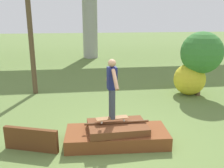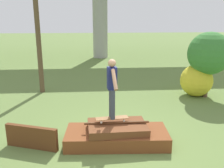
% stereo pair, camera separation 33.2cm
% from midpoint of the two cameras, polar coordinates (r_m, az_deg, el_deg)
% --- Properties ---
extents(ground_plane, '(80.00, 80.00, 0.00)m').
position_cam_midpoint_polar(ground_plane, '(6.64, -0.38, -13.33)').
color(ground_plane, olive).
extents(scrap_pile, '(2.65, 1.20, 0.60)m').
position_cam_midpoint_polar(scrap_pile, '(6.53, -0.36, -11.54)').
color(scrap_pile, brown).
rests_on(scrap_pile, ground_plane).
extents(scrap_plank_loose, '(1.34, 0.56, 0.58)m').
position_cam_midpoint_polar(scrap_plank_loose, '(6.54, -19.45, -11.88)').
color(scrap_plank_loose, '#5B3319').
rests_on(scrap_plank_loose, ground_plane).
extents(skateboard, '(0.85, 0.31, 0.09)m').
position_cam_midpoint_polar(skateboard, '(6.38, -1.51, -7.83)').
color(skateboard, brown).
rests_on(skateboard, scrap_pile).
extents(skater, '(0.24, 1.01, 1.50)m').
position_cam_midpoint_polar(skater, '(6.08, -1.56, -0.32)').
color(skater, '#383D4C').
rests_on(skater, skateboard).
extents(utility_pole, '(1.30, 0.20, 7.17)m').
position_cam_midpoint_polar(utility_pole, '(10.63, -19.60, 17.44)').
color(utility_pole, brown).
rests_on(utility_pole, ground_plane).
extents(tree_behind_left, '(1.66, 1.66, 2.59)m').
position_cam_midpoint_polar(tree_behind_left, '(10.45, 18.96, 6.75)').
color(tree_behind_left, brown).
rests_on(tree_behind_left, ground_plane).
extents(bush_yellow_flowering, '(1.29, 1.29, 1.29)m').
position_cam_midpoint_polar(bush_yellow_flowering, '(10.66, 16.43, 1.04)').
color(bush_yellow_flowering, gold).
rests_on(bush_yellow_flowering, ground_plane).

